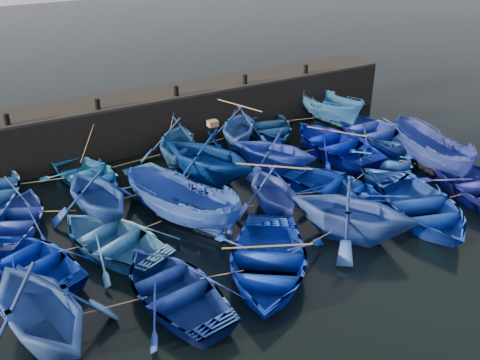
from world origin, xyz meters
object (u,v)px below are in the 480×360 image
wooden_crate (213,123)px  boat_20 (38,307)px  boat_8 (161,189)px  boat_13 (32,261)px

wooden_crate → boat_20: bearing=-143.3°
boat_8 → boat_20: 8.63m
boat_13 → wooden_crate: size_ratio=10.68×
boat_20 → boat_8: bearing=32.5°
boat_8 → boat_13: (-5.74, -2.53, -0.03)m
boat_13 → wooden_crate: bearing=177.6°
boat_20 → boat_13: bearing=71.8°
boat_8 → boat_13: size_ratio=1.06×
boat_8 → boat_13: bearing=-161.1°
boat_8 → wooden_crate: (2.81, 0.61, 2.21)m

